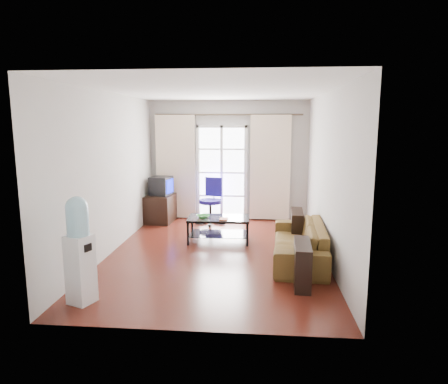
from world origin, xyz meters
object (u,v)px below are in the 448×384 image
Objects in this scene: sofa at (299,242)px; tv_stand at (161,208)px; crt_tv at (160,186)px; water_cooler at (79,248)px; task_chair at (211,210)px; coffee_table at (219,226)px.

tv_stand is at bearing -126.16° from sofa.
tv_stand reaches higher than sofa.
sofa is 2.47× the size of tv_stand.
crt_tv is 0.39× the size of water_cooler.
sofa is 3.69m from tv_stand.
water_cooler reaches higher than task_chair.
task_chair is (-1.71, 2.26, 0.00)m from sofa.
sofa is 2.06× the size of task_chair.
crt_tv is (0.00, -0.02, 0.51)m from tv_stand.
sofa is 1.55× the size of water_cooler.
tv_stand is 0.63× the size of water_cooler.
crt_tv is at bearing -74.55° from tv_stand.
task_chair is 4.26m from water_cooler.
task_chair is at bearing 102.80° from coffee_table.
tv_stand is (-2.85, 2.34, 0.01)m from sofa.
tv_stand is at bearing 112.97° from crt_tv.
water_cooler is at bearing -90.42° from task_chair.
crt_tv is 1.25m from task_chair.
sofa is 3.39m from water_cooler.
crt_tv is 0.52× the size of task_chair.
coffee_table is 1.38m from task_chair.
water_cooler is at bearing -78.15° from crt_tv.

